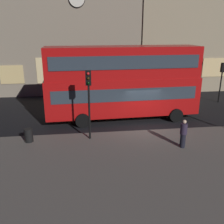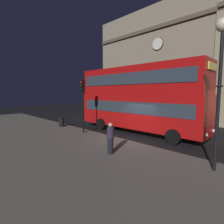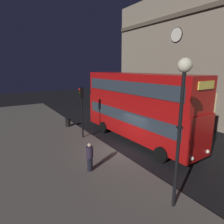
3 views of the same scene
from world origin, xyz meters
The scene contains 8 objects.
ground_plane centered at (0.00, 0.00, 0.00)m, with size 80.00×80.00×0.00m, color black.
sidewalk_slab centered at (0.00, -5.53, 0.06)m, with size 44.00×9.94×0.12m, color #5B564F.
building_with_clock centered at (-5.76, 13.61, 7.04)m, with size 17.74×7.56×14.07m.
double_decker_bus centered at (-1.28, 2.14, 3.02)m, with size 11.36×3.10×5.41m.
traffic_light_near_kerb centered at (-3.89, -1.47, 3.13)m, with size 0.34×0.37×4.19m.
street_lamp centered at (5.76, -1.59, 4.66)m, with size 0.54×0.54×6.08m.
pedestrian centered at (1.28, -3.32, 0.96)m, with size 0.39×0.39×1.66m.
litter_bin centered at (-7.53, -1.46, 0.53)m, with size 0.50×0.50×0.82m, color black.
Camera 2 is at (8.00, -9.63, 3.34)m, focal length 28.75 mm.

